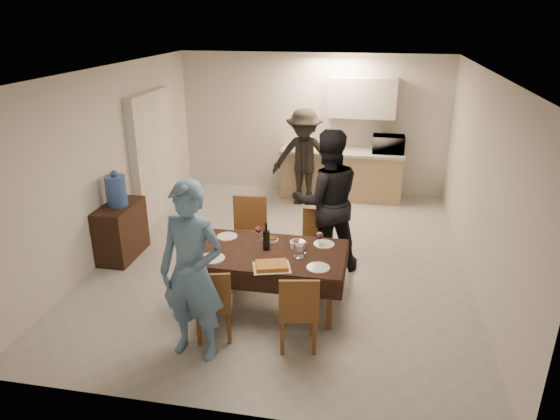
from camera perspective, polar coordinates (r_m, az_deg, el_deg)
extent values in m
cube|color=#A4A4A0|center=(7.16, 0.49, -5.51)|extent=(5.00, 6.00, 0.02)
cube|color=white|center=(6.40, 0.56, 15.67)|extent=(5.00, 6.00, 0.02)
cube|color=beige|center=(9.54, 3.72, 9.73)|extent=(5.00, 0.02, 2.60)
cube|color=beige|center=(3.97, -7.15, -8.25)|extent=(5.00, 0.02, 2.60)
cube|color=beige|center=(7.50, -18.73, 5.29)|extent=(0.02, 6.00, 2.60)
cube|color=beige|center=(6.72, 22.05, 3.00)|extent=(0.02, 6.00, 2.60)
cube|color=silver|center=(8.55, -14.28, 5.97)|extent=(0.15, 1.40, 2.10)
cube|color=tan|center=(9.40, 6.99, 3.95)|extent=(2.20, 0.60, 0.86)
cube|color=#AFB0AB|center=(9.27, 7.12, 6.62)|extent=(2.24, 0.64, 0.05)
cube|color=silver|center=(9.20, 9.37, 12.54)|extent=(1.20, 0.34, 0.70)
cube|color=black|center=(5.81, -1.18, -4.94)|extent=(1.76, 1.04, 0.04)
cube|color=brown|center=(5.97, -1.16, -7.88)|extent=(0.06, 0.06, 0.65)
cube|color=brown|center=(5.41, -7.55, -10.42)|extent=(0.47, 0.47, 0.05)
cube|color=brown|center=(5.15, -8.27, -9.26)|extent=(0.38, 0.13, 0.41)
cube|color=brown|center=(5.22, 2.08, -11.36)|extent=(0.46, 0.46, 0.05)
cube|color=brown|center=(4.94, 1.80, -10.18)|extent=(0.40, 0.11, 0.43)
cube|color=brown|center=(6.64, -3.67, -3.15)|extent=(0.49, 0.49, 0.05)
cube|color=brown|center=(6.35, -4.17, -1.71)|extent=(0.46, 0.08, 0.49)
cube|color=brown|center=(6.52, 4.06, -4.19)|extent=(0.42, 0.42, 0.05)
cube|color=brown|center=(6.25, 3.92, -2.92)|extent=(0.41, 0.05, 0.43)
cube|color=black|center=(7.40, -17.68, -2.30)|extent=(0.42, 0.85, 0.78)
cylinder|color=#3B62B4|center=(7.19, -18.22, 2.11)|extent=(0.28, 0.28, 0.42)
cylinder|color=white|center=(5.66, 2.19, -4.42)|extent=(0.12, 0.12, 0.19)
cube|color=#B78035|center=(5.44, -0.96, -6.39)|extent=(0.47, 0.41, 0.05)
cylinder|color=white|center=(5.90, 2.03, -3.94)|extent=(0.18, 0.18, 0.07)
cylinder|color=white|center=(6.05, -1.11, -3.44)|extent=(0.18, 0.18, 0.03)
cylinder|color=white|center=(5.69, -7.76, -5.50)|extent=(0.29, 0.29, 0.02)
cylinder|color=white|center=(5.46, 4.40, -6.60)|extent=(0.25, 0.25, 0.01)
cylinder|color=white|center=(6.20, -6.07, -3.03)|extent=(0.25, 0.25, 0.01)
cylinder|color=white|center=(5.99, 5.05, -3.91)|extent=(0.25, 0.25, 0.01)
imported|color=silver|center=(9.22, 12.30, 7.37)|extent=(0.56, 0.38, 0.31)
imported|color=#5883A8|center=(4.94, -10.01, -7.03)|extent=(0.73, 0.53, 1.85)
imported|color=black|center=(6.58, 5.36, 1.02)|extent=(1.12, 0.99, 1.92)
imported|color=black|center=(8.91, 2.73, 6.01)|extent=(1.12, 0.64, 1.73)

